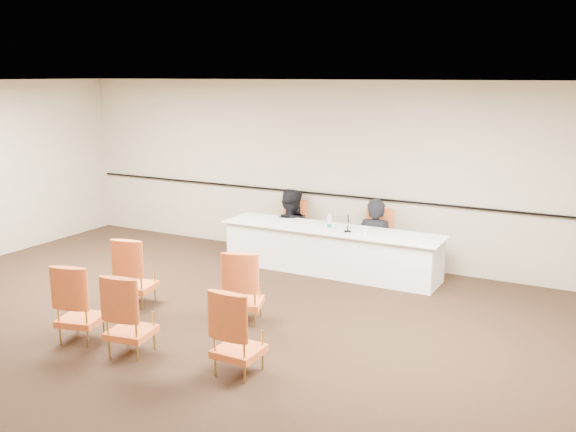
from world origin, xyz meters
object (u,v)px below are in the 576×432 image
(aud_chair_back_left, at_px, (80,301))
(water_bottle, at_px, (329,222))
(aud_chair_front_mid, at_px, (244,286))
(aud_chair_back_mid, at_px, (130,313))
(aud_chair_front_left, at_px, (136,271))
(coffee_cup, at_px, (365,230))
(panelist_main, at_px, (375,250))
(panelist_second_chair, at_px, (290,229))
(panelist_main_chair, at_px, (375,240))
(panel_table, at_px, (331,250))
(aud_chair_back_right, at_px, (239,331))
(microphone, at_px, (348,222))
(panelist_second, at_px, (290,237))
(drinking_glass, at_px, (326,227))

(aud_chair_back_left, bearing_deg, water_bottle, 53.27)
(aud_chair_front_mid, bearing_deg, aud_chair_back_mid, -132.65)
(water_bottle, xyz_separation_m, aud_chair_back_mid, (-0.74, -3.73, -0.37))
(aud_chair_front_left, distance_m, aud_chair_back_mid, 1.62)
(water_bottle, xyz_separation_m, coffee_cup, (0.59, 0.01, -0.07))
(panelist_main, distance_m, panelist_second_chair, 1.58)
(panelist_main_chair, bearing_deg, panel_table, -134.81)
(panelist_main, height_order, aud_chair_back_right, panelist_main)
(microphone, xyz_separation_m, aud_chair_front_mid, (-0.44, -2.31, -0.40))
(panelist_main_chair, height_order, aud_chair_front_mid, same)
(coffee_cup, xyz_separation_m, aud_chair_front_left, (-2.35, -2.49, -0.30))
(aud_chair_back_right, bearing_deg, panelist_second, 111.45)
(panelist_second_chair, bearing_deg, aud_chair_back_mid, -85.69)
(panelist_main, relative_size, water_bottle, 6.80)
(aud_chair_back_left, xyz_separation_m, aud_chair_back_right, (2.12, 0.13, 0.00))
(panelist_main, bearing_deg, panelist_second, -5.58)
(panelist_second, distance_m, coffee_cup, 1.81)
(aud_chair_front_mid, bearing_deg, panel_table, 67.95)
(panelist_main_chair, distance_m, water_bottle, 0.91)
(panel_table, distance_m, panelist_main_chair, 0.77)
(panel_table, height_order, aud_chair_front_mid, aud_chair_front_mid)
(water_bottle, bearing_deg, panel_table, 99.76)
(aud_chair_back_right, bearing_deg, panelist_main, 91.30)
(panelist_main_chair, bearing_deg, aud_chair_back_right, -88.65)
(panelist_second, xyz_separation_m, aud_chair_front_mid, (0.91, -2.97, 0.15))
(panelist_second_chair, height_order, aud_chair_front_left, same)
(panel_table, xyz_separation_m, panelist_main_chair, (0.54, 0.54, 0.12))
(panel_table, height_order, aud_chair_back_right, aud_chair_back_right)
(aud_chair_back_mid, bearing_deg, aud_chair_front_mid, 57.41)
(aud_chair_front_mid, relative_size, aud_chair_back_mid, 1.00)
(microphone, height_order, water_bottle, microphone)
(panelist_main, xyz_separation_m, aud_chair_front_mid, (-0.65, -2.96, 0.18))
(panelist_main, relative_size, aud_chair_back_right, 1.81)
(aud_chair_front_mid, bearing_deg, panelist_main, 58.17)
(panelist_main_chair, relative_size, drinking_glass, 9.50)
(drinking_glass, xyz_separation_m, aud_chair_back_left, (-1.48, -3.69, -0.29))
(drinking_glass, distance_m, aud_chair_front_mid, 2.31)
(water_bottle, bearing_deg, aud_chair_back_mid, -101.25)
(microphone, bearing_deg, panelist_main_chair, 52.60)
(panel_table, xyz_separation_m, panelist_second_chair, (-1.03, 0.55, 0.12))
(water_bottle, height_order, aud_chair_back_mid, water_bottle)
(coffee_cup, height_order, aud_chair_back_right, aud_chair_back_right)
(panelist_second, relative_size, aud_chair_back_left, 1.80)
(aud_chair_front_mid, bearing_deg, water_bottle, 67.37)
(panel_table, distance_m, drinking_glass, 0.43)
(panelist_main_chair, relative_size, panelist_second, 0.56)
(drinking_glass, height_order, aud_chair_front_mid, aud_chair_front_mid)
(panelist_main, bearing_deg, aud_chair_back_left, 59.60)
(panelist_main, distance_m, water_bottle, 0.99)
(panel_table, distance_m, microphone, 0.62)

